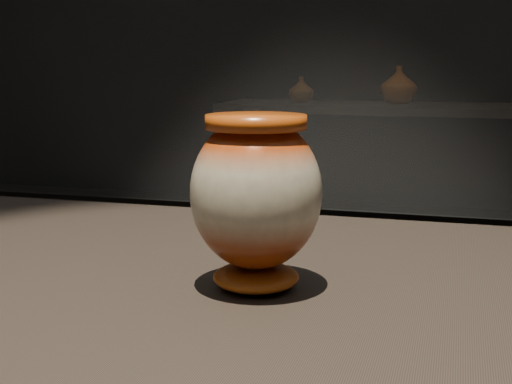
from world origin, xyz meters
TOP-DOWN VIEW (x-y plane):
  - main_vase at (0.11, 0.01)m, footprint 0.16×0.16m
  - back_shelf at (-0.07, 3.51)m, footprint 2.00×0.60m
  - back_vase_left at (-0.61, 3.48)m, footprint 0.19×0.19m
  - back_vase_mid at (-0.04, 3.56)m, footprint 0.27×0.27m

SIDE VIEW (x-z plane):
  - back_shelf at x=-0.07m, z-range 0.19..1.09m
  - back_vase_left at x=-0.61m, z-range 0.90..1.05m
  - main_vase at x=0.11m, z-range 0.91..1.10m
  - back_vase_mid at x=-0.04m, z-range 0.90..1.12m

